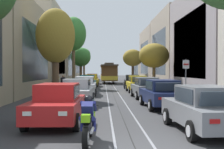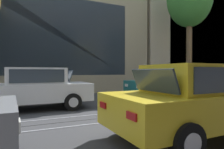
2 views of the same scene
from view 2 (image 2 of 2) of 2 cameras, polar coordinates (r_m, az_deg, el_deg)
building_facade_left at (r=22.33m, az=22.37°, el=8.74°), size 5.76×67.66×10.77m
parked_car_white_mid_left at (r=8.13m, az=-21.55°, el=-3.70°), size 2.00×4.36×1.58m
parked_car_teal_fourth_left at (r=10.88m, az=15.80°, el=-2.55°), size 2.02×4.37×1.58m
parked_car_yellow_fourth_right at (r=4.92m, az=23.79°, el=-6.63°), size 2.04×4.38×1.58m
pedestrian_on_left_pavement at (r=12.98m, az=8.30°, el=-1.58°), size 0.55×0.38×1.58m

